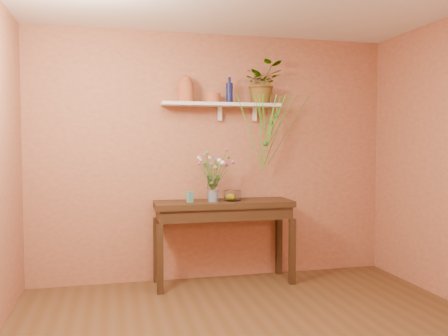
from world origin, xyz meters
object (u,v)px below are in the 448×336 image
Objects in this scene: terracotta_jug at (186,89)px; spider_plant at (262,83)px; glass_vase at (213,192)px; blue_bottle at (229,93)px; bouquet at (214,167)px; glass_bowl at (232,196)px; sideboard at (224,213)px.

spider_plant is at bearing 2.68° from terracotta_jug.
terracotta_jug reaches higher than glass_vase.
blue_bottle is 0.63× the size of bouquet.
terracotta_jug reaches higher than glass_bowl.
bouquet is at bearing -170.97° from sideboard.
glass_bowl is at bearing 4.01° from bouquet.
glass_vase is at bearing -162.92° from spider_plant.
glass_vase is (0.26, -0.14, -1.08)m from terracotta_jug.
glass_vase is at bearing -145.68° from blue_bottle.
spider_plant is (0.47, 0.15, 1.41)m from sideboard.
sideboard is 1.37m from terracotta_jug.
blue_bottle is at bearing 33.43° from bouquet.
sideboard is at bearing 9.03° from bouquet.
spider_plant reaches higher than terracotta_jug.
glass_vase is at bearing -172.15° from glass_bowl.
terracotta_jug is 0.64× the size of bouquet.
blue_bottle is at bearing 34.32° from glass_vase.
sideboard is at bearing -128.41° from blue_bottle.
blue_bottle reaches higher than glass_bowl.
spider_plant is 1.30m from glass_bowl.
bouquet is at bearing 43.43° from glass_vase.
glass_vase is at bearing -28.82° from terracotta_jug.
glass_bowl is (0.00, -0.12, -1.11)m from blue_bottle.
spider_plant is 1.06× the size of bouquet.
bouquet is (-0.58, -0.17, -0.92)m from spider_plant.
blue_bottle is at bearing -174.46° from spider_plant.
bouquet is (0.02, 0.02, 0.26)m from glass_vase.
spider_plant reaches higher than bouquet.
terracotta_jug reaches higher than bouquet.
sideboard is 3.14× the size of spider_plant.
bouquet is at bearing -163.91° from spider_plant.
sideboard is at bearing 178.19° from glass_bowl.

